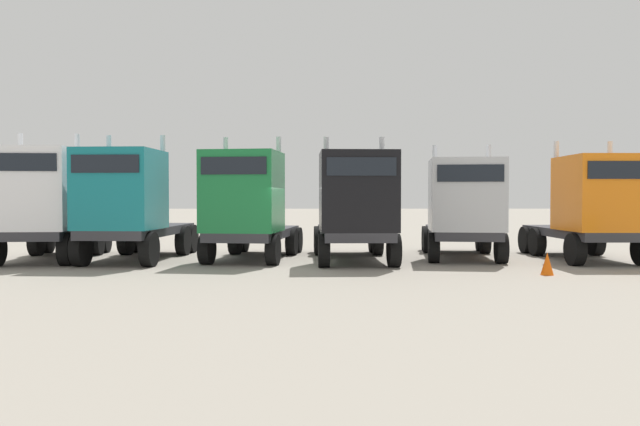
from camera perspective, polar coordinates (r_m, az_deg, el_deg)
ground at (r=19.79m, az=-1.05°, el=-4.89°), size 200.00×200.00×0.00m
semi_truck_white at (r=22.48m, az=-24.48°, el=0.77°), size 3.00×6.12×4.40m
semi_truck_teal at (r=21.41m, az=-17.45°, el=0.79°), size 2.95×6.42×4.34m
semi_truck_green at (r=20.90m, az=-6.80°, el=0.69°), size 3.31×6.12×4.31m
semi_truck_black at (r=20.26m, az=3.34°, el=0.59°), size 2.69×6.39×4.24m
semi_truck_silver at (r=21.96m, az=13.27°, el=0.50°), size 3.29×6.23×4.09m
semi_truck_orange at (r=22.58m, az=24.23°, el=0.57°), size 2.55×5.69×4.16m
traffic_cone_near at (r=18.38m, az=20.44°, el=-4.46°), size 0.36×0.36×0.65m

